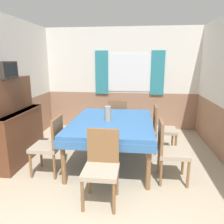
{
  "coord_description": "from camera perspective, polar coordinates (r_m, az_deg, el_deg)",
  "views": [
    {
      "loc": [
        0.43,
        -1.46,
        1.79
      ],
      "look_at": [
        -0.0,
        2.19,
        0.92
      ],
      "focal_mm": 35.0,
      "sensor_mm": 36.0,
      "label": 1
    }
  ],
  "objects": [
    {
      "name": "wall_back",
      "position": [
        5.75,
        2.59,
        8.62
      ],
      "size": [
        4.31,
        0.1,
        2.6
      ],
      "color": "white",
      "rests_on": "ground_plane"
    },
    {
      "name": "wall_left",
      "position": [
        4.34,
        -27.16,
        5.45
      ],
      "size": [
        0.05,
        4.63,
        2.6
      ],
      "color": "white",
      "rests_on": "ground_plane"
    },
    {
      "name": "dining_table",
      "position": [
        3.84,
        -0.02,
        -3.63
      ],
      "size": [
        1.41,
        1.87,
        0.77
      ],
      "color": "#386BA8",
      "rests_on": "ground_plane"
    },
    {
      "name": "chair_left_near",
      "position": [
        3.62,
        -15.82,
        -7.91
      ],
      "size": [
        0.44,
        0.44,
        0.94
      ],
      "rotation": [
        0.0,
        0.0,
        1.57
      ],
      "color": "brown",
      "rests_on": "ground_plane"
    },
    {
      "name": "chair_right_far",
      "position": [
        4.41,
        12.78,
        -3.84
      ],
      "size": [
        0.44,
        0.44,
        0.94
      ],
      "rotation": [
        0.0,
        0.0,
        4.71
      ],
      "color": "brown",
      "rests_on": "ground_plane"
    },
    {
      "name": "chair_head_window",
      "position": [
        4.98,
        1.52,
        -1.53
      ],
      "size": [
        0.44,
        0.44,
        0.94
      ],
      "color": "brown",
      "rests_on": "ground_plane"
    },
    {
      "name": "chair_head_near",
      "position": [
        2.85,
        -2.81,
        -13.42
      ],
      "size": [
        0.44,
        0.44,
        0.94
      ],
      "rotation": [
        0.0,
        0.0,
        3.14
      ],
      "color": "brown",
      "rests_on": "ground_plane"
    },
    {
      "name": "chair_right_near",
      "position": [
        3.39,
        14.63,
        -9.3
      ],
      "size": [
        0.44,
        0.44,
        0.94
      ],
      "rotation": [
        0.0,
        0.0,
        4.71
      ],
      "color": "brown",
      "rests_on": "ground_plane"
    },
    {
      "name": "sideboard",
      "position": [
        4.25,
        -24.13,
        -3.47
      ],
      "size": [
        0.46,
        1.28,
        1.5
      ],
      "color": "brown",
      "rests_on": "ground_plane"
    },
    {
      "name": "tv",
      "position": [
        3.96,
        -26.56,
        9.8
      ],
      "size": [
        0.29,
        0.4,
        0.27
      ],
      "color": "#2D2823",
      "rests_on": "sideboard"
    },
    {
      "name": "vase",
      "position": [
        3.76,
        -1.09,
        -0.4
      ],
      "size": [
        0.11,
        0.11,
        0.26
      ],
      "color": "#A39989",
      "rests_on": "dining_table"
    }
  ]
}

